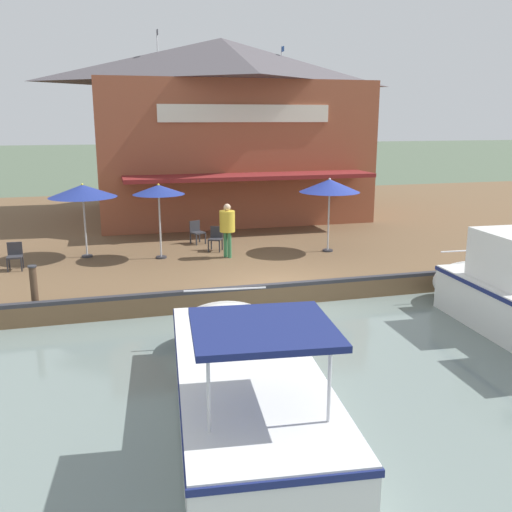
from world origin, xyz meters
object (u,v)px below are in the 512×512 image
Objects in this scene: patio_umbrella_mid_patio_right at (159,190)px; patio_umbrella_back_row at (330,186)px; cafe_chair_mid_patio at (15,255)px; tree_behind_restaurant at (295,132)px; waterfront_restaurant at (222,127)px; motorboat_nearest_quay at (242,372)px; cafe_chair_back_row_seat at (216,237)px; person_near_entrance at (227,224)px; patio_umbrella_near_quay_edge at (83,191)px; cafe_chair_under_first_umbrella at (197,231)px; mooring_post at (34,284)px.

patio_umbrella_mid_patio_right is 0.97× the size of patio_umbrella_back_row.
cafe_chair_mid_patio is (-0.16, -10.29, -1.83)m from patio_umbrella_back_row.
tree_behind_restaurant is (-13.15, 3.24, 1.50)m from patio_umbrella_back_row.
motorboat_nearest_quay is (18.34, -3.56, -4.13)m from waterfront_restaurant.
person_near_entrance is at bearing 9.19° from cafe_chair_back_row_seat.
patio_umbrella_near_quay_edge is at bearing -44.03° from tree_behind_restaurant.
waterfront_restaurant is 9.76m from patio_umbrella_back_row.
patio_umbrella_mid_patio_right is at bearing -37.93° from cafe_chair_under_first_umbrella.
patio_umbrella_back_row is at bearing 84.94° from patio_umbrella_mid_patio_right.
person_near_entrance is (0.13, 6.68, 0.68)m from cafe_chair_mid_patio.
patio_umbrella_near_quay_edge is at bearing -164.34° from motorboat_nearest_quay.
patio_umbrella_near_quay_edge is 4.47m from cafe_chair_under_first_umbrella.
patio_umbrella_near_quay_edge is 4.88m from person_near_entrance.
cafe_chair_mid_patio is (9.25, -8.53, -3.71)m from waterfront_restaurant.
cafe_chair_mid_patio is 19.05m from tree_behind_restaurant.
cafe_chair_under_first_umbrella is (-2.49, -4.24, -1.83)m from patio_umbrella_back_row.
person_near_entrance is (1.30, 4.58, -1.08)m from patio_umbrella_near_quay_edge.
cafe_chair_under_first_umbrella is at bearing -19.79° from waterfront_restaurant.
waterfront_restaurant is 6.25m from tree_behind_restaurant.
waterfront_restaurant reaches higher than tree_behind_restaurant.
patio_umbrella_near_quay_edge is at bearing -99.21° from patio_umbrella_back_row.
tree_behind_restaurant is at bearing 126.81° from waterfront_restaurant.
waterfront_restaurant is 4.99× the size of patio_umbrella_mid_patio_right.
tree_behind_restaurant is at bearing 158.82° from motorboat_nearest_quay.
motorboat_nearest_quay is at bearing 2.85° from patio_umbrella_mid_patio_right.
mooring_post is at bearing -40.63° from cafe_chair_under_first_umbrella.
waterfront_restaurant is 14.67× the size of cafe_chair_under_first_umbrella.
cafe_chair_mid_patio is at bearing -46.16° from tree_behind_restaurant.
patio_umbrella_near_quay_edge is 2.92× the size of cafe_chair_mid_patio.
motorboat_nearest_quay is at bearing 36.81° from mooring_post.
mooring_post is (4.82, -1.19, -1.73)m from patio_umbrella_near_quay_edge.
person_near_entrance is 0.24× the size of motorboat_nearest_quay.
patio_umbrella_back_row is 3.03× the size of cafe_chair_mid_patio.
patio_umbrella_mid_patio_right is at bearing 138.12° from mooring_post.
cafe_chair_mid_patio is at bearing -42.68° from waterfront_restaurant.
tree_behind_restaurant is (-12.01, 7.03, 3.33)m from cafe_chair_back_row_seat.
waterfront_restaurant is 5.02× the size of patio_umbrella_near_quay_edge.
cafe_chair_under_first_umbrella is (-1.97, 1.54, -1.81)m from patio_umbrella_mid_patio_right.
waterfront_restaurant reaches higher than cafe_chair_mid_patio.
patio_umbrella_near_quay_edge is 1.37× the size of person_near_entrance.
mooring_post is 0.18× the size of tree_behind_restaurant.
motorboat_nearest_quay is at bearing -10.99° from waterfront_restaurant.
waterfront_restaurant is at bearing 160.21° from cafe_chair_under_first_umbrella.
waterfront_restaurant is 6.85× the size of person_near_entrance.
patio_umbrella_near_quay_edge is 2.53× the size of mooring_post.
cafe_chair_mid_patio is at bearing -166.03° from mooring_post.
waterfront_restaurant is 15.44m from mooring_post.
person_near_entrance is 1.85× the size of mooring_post.
tree_behind_restaurant reaches higher than motorboat_nearest_quay.
waterfront_restaurant is 9.95m from patio_umbrella_mid_patio_right.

